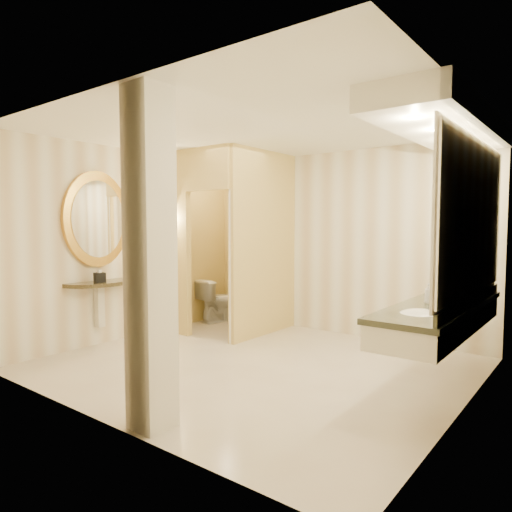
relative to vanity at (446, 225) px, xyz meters
The scene contains 16 objects.
floor 2.59m from the vanity, 168.57° to the right, with size 4.50×4.50×0.00m, color beige.
ceiling 2.29m from the vanity, 168.57° to the right, with size 4.50×4.50×0.00m, color white.
wall_back 2.56m from the vanity, 141.05° to the left, with size 4.50×0.02×2.70m, color white.
wall_front 3.12m from the vanity, 129.51° to the right, with size 4.50×0.02×2.70m, color white.
wall_left 4.26m from the vanity, behind, with size 0.02×4.00×2.70m, color white.
wall_right 0.56m from the vanity, 55.91° to the right, with size 0.02×4.00×2.70m, color white.
toilet_closet 3.16m from the vanity, 169.58° to the left, with size 1.50×1.55×2.70m.
wall_sconce 3.91m from the vanity, behind, with size 0.14×0.14×0.42m.
vanity is the anchor object (origin of this frame).
console_shelf 4.32m from the vanity, 166.62° to the right, with size 0.98×0.98×1.94m.
pillar 2.75m from the vanity, 126.52° to the right, with size 0.30×0.30×2.70m, color silver.
tissue_box 4.23m from the vanity, 165.00° to the right, with size 0.12×0.12×0.12m, color black.
toilet 4.28m from the vanity, 164.25° to the left, with size 0.40×0.70×0.72m, color white.
soap_bottle_a 0.72m from the vanity, 138.15° to the left, with size 0.05×0.06×0.12m, color beige.
soap_bottle_b 0.76m from the vanity, 102.49° to the left, with size 0.09×0.09×0.11m, color silver.
soap_bottle_c 0.67m from the vanity, 141.50° to the right, with size 0.07×0.07×0.19m, color #C6B28C.
Camera 1 is at (3.19, -4.12, 1.63)m, focal length 32.00 mm.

